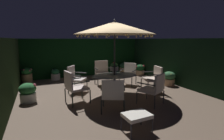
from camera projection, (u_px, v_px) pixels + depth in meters
ground_plane at (110, 94)px, 6.29m from camera, size 6.84×7.48×0.02m
hedge_backdrop_rear at (84, 57)px, 9.35m from camera, size 6.84×0.30×2.01m
hedge_backdrop_left at (3, 74)px, 4.82m from camera, size 0.30×7.48×2.01m
hedge_backdrop_right at (179, 62)px, 7.41m from camera, size 0.30×7.48×2.01m
patio_dining_table at (114, 79)px, 6.11m from camera, size 1.65×1.19×0.72m
patio_umbrella at (115, 28)px, 5.80m from camera, size 2.80×2.80×2.64m
centerpiece_planter at (114, 67)px, 6.20m from camera, size 0.30×0.30×0.45m
patio_chair_north at (75, 77)px, 6.48m from camera, size 0.78×0.78×0.98m
patio_chair_northeast at (74, 85)px, 5.23m from camera, size 0.72×0.73×1.03m
patio_chair_east at (113, 93)px, 4.61m from camera, size 0.82×0.79×0.93m
patio_chair_southeast at (154, 87)px, 5.13m from camera, size 0.84×0.84×0.97m
patio_chair_south at (154, 77)px, 6.45m from camera, size 0.69×0.75×0.97m
patio_chair_southwest at (129, 72)px, 7.50m from camera, size 0.85×0.85×0.94m
patio_chair_west at (102, 71)px, 7.54m from camera, size 0.70×0.62×1.04m
ottoman_footrest at (137, 116)px, 3.65m from camera, size 0.59×0.45×0.40m
potted_plant_back_center at (55, 75)px, 8.43m from camera, size 0.43×0.43×0.53m
potted_plant_left_near at (28, 92)px, 5.41m from camera, size 0.53×0.52×0.62m
potted_plant_front_corner at (27, 75)px, 7.78m from camera, size 0.47×0.46×0.71m
potted_plant_back_left at (124, 68)px, 9.83m from camera, size 0.46×0.46×0.64m
potted_plant_back_right at (169, 78)px, 7.38m from camera, size 0.51×0.51×0.61m
potted_plant_left_far at (140, 70)px, 9.49m from camera, size 0.51×0.51×0.60m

